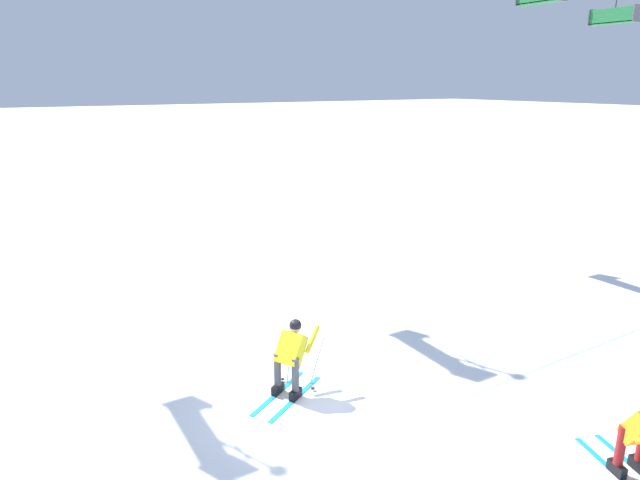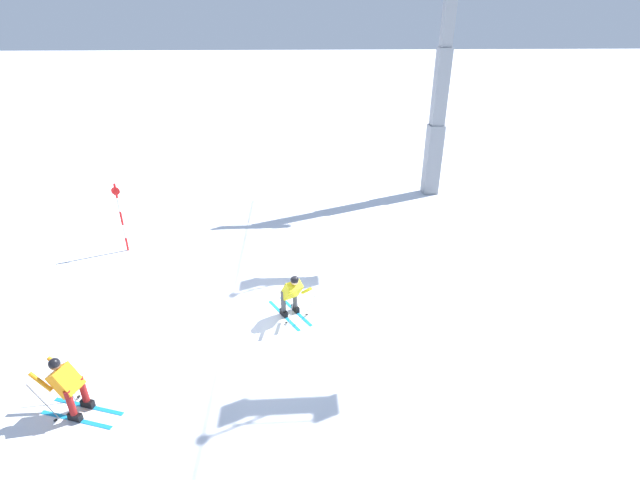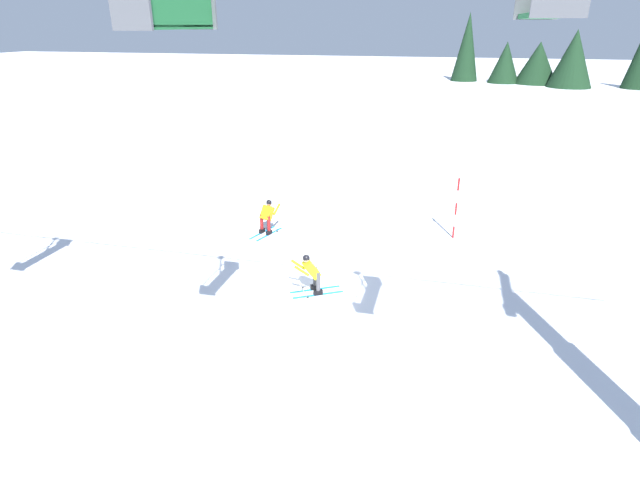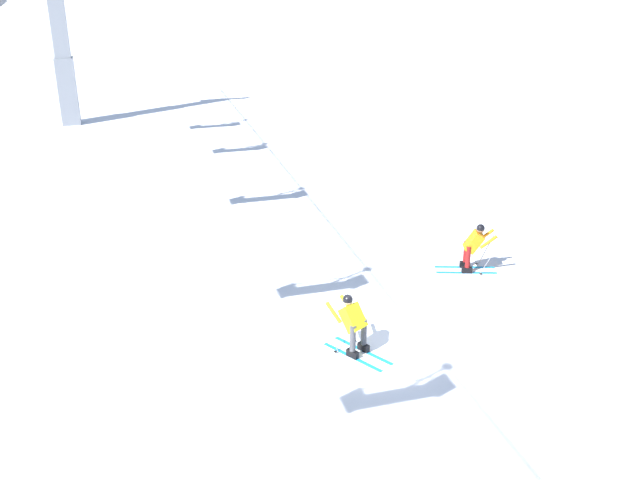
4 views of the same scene
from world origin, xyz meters
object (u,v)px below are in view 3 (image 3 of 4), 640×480
(trail_marker_pole, at_px, (456,207))
(skier_distant_uphill, at_px, (267,215))
(skier_carving_main, at_px, (311,271))
(chairlift_seat_second, at_px, (173,6))

(trail_marker_pole, xyz_separation_m, skier_distant_uphill, (7.31, 1.29, -0.55))
(skier_carving_main, xyz_separation_m, trail_marker_pole, (-4.26, -5.75, 0.55))
(chairlift_seat_second, distance_m, trail_marker_pole, 14.62)
(chairlift_seat_second, xyz_separation_m, trail_marker_pole, (-4.51, -12.17, -6.74))
(skier_carving_main, relative_size, trail_marker_pole, 0.69)
(skier_carving_main, xyz_separation_m, chairlift_seat_second, (0.24, 6.42, 7.29))
(skier_carving_main, bearing_deg, skier_distant_uphill, -55.65)
(chairlift_seat_second, distance_m, skier_distant_uphill, 13.39)
(chairlift_seat_second, xyz_separation_m, skier_distant_uphill, (2.80, -10.88, -7.29))
(skier_distant_uphill, bearing_deg, chairlift_seat_second, 104.45)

